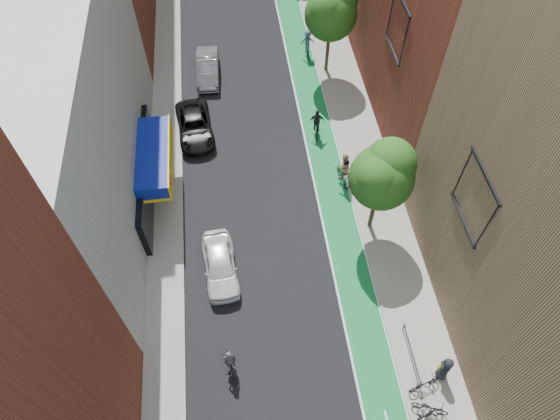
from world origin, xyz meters
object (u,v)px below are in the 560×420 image
object	(u,v)px
cyclist_lead	(230,364)
fire_hydrant	(441,367)
parked_car_white	(220,265)
cyclist_lane_near	(343,170)
parked_car_silver	(208,68)
pedestrian	(445,368)
cyclist_lane_far	(307,44)
cyclist_lane_mid	(317,126)
parked_car_black	(195,126)

from	to	relation	value
cyclist_lead	fire_hydrant	xyz separation A→B (m)	(9.77, -1.36, -0.06)
parked_car_white	cyclist_lane_near	distance (m)	9.42
parked_car_silver	cyclist_lead	size ratio (longest dim) A/B	2.26
pedestrian	parked_car_white	bearing A→B (deg)	-100.92
cyclist_lane_far	pedestrian	bearing A→B (deg)	95.78
cyclist_lane_mid	cyclist_lane_near	bearing A→B (deg)	110.50
cyclist_lane_far	cyclist_lane_mid	bearing A→B (deg)	85.36
parked_car_black	parked_car_silver	distance (m)	5.82
pedestrian	cyclist_lane_mid	bearing A→B (deg)	-145.37
parked_car_silver	fire_hydrant	bearing A→B (deg)	-64.56
cyclist_lane_near	pedestrian	world-z (taller)	cyclist_lane_near
parked_car_black	cyclist_lead	bearing A→B (deg)	-90.98
parked_car_white	cyclist_lane_far	distance (m)	19.50
parked_car_silver	pedestrian	distance (m)	25.30
cyclist_lane_near	cyclist_lane_far	distance (m)	12.56
cyclist_lane_mid	parked_car_silver	bearing A→B (deg)	-36.66
parked_car_white	cyclist_lane_mid	world-z (taller)	cyclist_lane_mid
pedestrian	fire_hydrant	bearing A→B (deg)	-149.12
parked_car_silver	pedestrian	size ratio (longest dim) A/B	2.51
cyclist_lead	cyclist_lane_far	size ratio (longest dim) A/B	0.98
parked_car_black	parked_car_silver	xyz separation A→B (m)	(1.08, 5.72, 0.06)
parked_car_white	cyclist_lane_near	size ratio (longest dim) A/B	1.88
cyclist_lead	cyclist_lane_near	size ratio (longest dim) A/B	0.86
cyclist_lane_mid	fire_hydrant	world-z (taller)	cyclist_lane_mid
parked_car_white	parked_car_black	xyz separation A→B (m)	(-1.08, 10.64, -0.06)
cyclist_lead	cyclist_lane_mid	xyz separation A→B (m)	(6.63, 14.88, 0.09)
parked_car_black	pedestrian	size ratio (longest dim) A/B	2.74
cyclist_lane_far	fire_hydrant	xyz separation A→B (m)	(2.43, -24.69, -0.32)
cyclist_lead	cyclist_lane_near	bearing A→B (deg)	-135.87
parked_car_silver	cyclist_lane_near	bearing A→B (deg)	-52.74
parked_car_black	cyclist_lane_near	bearing A→B (deg)	-36.19
cyclist_lead	cyclist_lane_mid	world-z (taller)	cyclist_lane_mid
cyclist_lane_mid	parked_car_black	bearing A→B (deg)	0.45
fire_hydrant	cyclist_lane_mid	bearing A→B (deg)	100.92
parked_car_white	pedestrian	world-z (taller)	pedestrian
parked_car_black	fire_hydrant	distance (m)	20.55
cyclist_lane_mid	cyclist_lane_far	xyz separation A→B (m)	(0.71, 8.44, 0.16)
cyclist_lane_near	fire_hydrant	bearing A→B (deg)	91.29
parked_car_silver	cyclist_lane_near	world-z (taller)	cyclist_lane_near
parked_car_silver	fire_hydrant	xyz separation A→B (m)	(9.95, -23.06, -0.14)
cyclist_lane_far	fire_hydrant	size ratio (longest dim) A/B	2.47
parked_car_black	pedestrian	world-z (taller)	pedestrian
parked_car_black	fire_hydrant	size ratio (longest dim) A/B	5.95
parked_car_white	parked_car_black	size ratio (longest dim) A/B	0.88
cyclist_lane_near	parked_car_white	bearing A→B (deg)	25.96
parked_car_black	cyclist_lane_far	xyz separation A→B (m)	(8.60, 7.35, 0.23)
parked_car_black	parked_car_silver	world-z (taller)	parked_car_silver
cyclist_lead	fire_hydrant	bearing A→B (deg)	161.14
parked_car_silver	cyclist_lead	world-z (taller)	cyclist_lead
cyclist_lead	parked_car_silver	bearing A→B (deg)	-100.46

